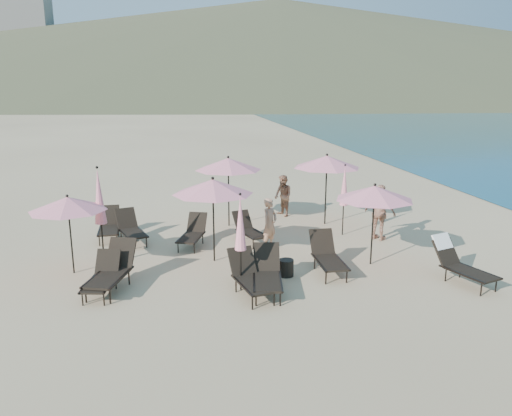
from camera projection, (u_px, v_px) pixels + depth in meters
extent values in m
plane|color=#D6BA8C|center=(298.00, 284.00, 12.30)|extent=(800.00, 800.00, 0.00)
cone|color=brown|center=(278.00, 47.00, 302.53)|extent=(690.00, 690.00, 55.00)
cone|color=brown|center=(449.00, 69.00, 353.75)|extent=(280.00, 280.00, 32.00)
cube|color=beige|center=(27.00, 43.00, 230.92)|extent=(22.00, 18.00, 48.00)
cube|color=beige|center=(103.00, 61.00, 298.25)|extent=(18.00, 16.00, 38.00)
cube|color=black|center=(99.00, 284.00, 11.46)|extent=(0.74, 1.18, 0.05)
cube|color=black|center=(108.00, 262.00, 12.11)|extent=(0.63, 0.51, 0.57)
cylinder|color=black|center=(82.00, 299.00, 11.06)|extent=(0.03, 0.03, 0.31)
cylinder|color=black|center=(96.00, 283.00, 11.97)|extent=(0.03, 0.03, 0.31)
cylinder|color=black|center=(104.00, 299.00, 11.05)|extent=(0.03, 0.03, 0.31)
cylinder|color=black|center=(116.00, 283.00, 11.97)|extent=(0.03, 0.03, 0.31)
cube|color=black|center=(88.00, 283.00, 11.50)|extent=(0.24, 1.23, 0.04)
cube|color=black|center=(112.00, 283.00, 11.50)|extent=(0.24, 1.23, 0.04)
cube|color=black|center=(107.00, 278.00, 11.65)|extent=(1.03, 1.46, 0.05)
cube|color=black|center=(121.00, 253.00, 12.42)|extent=(0.79, 0.67, 0.68)
cylinder|color=black|center=(86.00, 295.00, 11.20)|extent=(0.04, 0.04, 0.37)
cylinder|color=black|center=(107.00, 276.00, 12.29)|extent=(0.04, 0.04, 0.37)
cylinder|color=black|center=(110.00, 296.00, 11.13)|extent=(0.04, 0.04, 0.37)
cylinder|color=black|center=(129.00, 277.00, 12.22)|extent=(0.04, 0.04, 0.37)
cube|color=black|center=(95.00, 276.00, 11.74)|extent=(0.46, 1.44, 0.04)
cube|color=black|center=(122.00, 277.00, 11.66)|extent=(0.46, 1.44, 0.04)
cube|color=black|center=(267.00, 282.00, 11.49)|extent=(0.82, 1.32, 0.05)
cube|color=black|center=(266.00, 257.00, 12.23)|extent=(0.70, 0.56, 0.64)
cylinder|color=black|center=(256.00, 299.00, 11.03)|extent=(0.04, 0.04, 0.35)
cylinder|color=black|center=(256.00, 280.00, 12.07)|extent=(0.04, 0.04, 0.35)
cylinder|color=black|center=(280.00, 298.00, 11.04)|extent=(0.04, 0.04, 0.35)
cylinder|color=black|center=(278.00, 280.00, 12.07)|extent=(0.04, 0.04, 0.35)
cube|color=black|center=(254.00, 280.00, 11.54)|extent=(0.25, 1.39, 0.04)
cube|color=black|center=(281.00, 280.00, 11.54)|extent=(0.25, 1.39, 0.04)
cube|color=black|center=(255.00, 285.00, 11.35)|extent=(0.88, 1.31, 0.05)
cube|color=black|center=(242.00, 261.00, 12.01)|extent=(0.71, 0.59, 0.62)
cylinder|color=black|center=(252.00, 302.00, 10.85)|extent=(0.04, 0.04, 0.34)
cylinder|color=black|center=(236.00, 285.00, 11.78)|extent=(0.04, 0.04, 0.34)
cylinder|color=black|center=(274.00, 299.00, 11.04)|extent=(0.04, 0.04, 0.34)
cylinder|color=black|center=(256.00, 282.00, 11.97)|extent=(0.04, 0.04, 0.34)
cube|color=black|center=(242.00, 285.00, 11.28)|extent=(0.35, 1.33, 0.04)
cube|color=black|center=(266.00, 282.00, 11.51)|extent=(0.35, 1.33, 0.04)
cube|color=black|center=(331.00, 263.00, 12.74)|extent=(0.64, 1.23, 0.05)
cube|color=black|center=(322.00, 242.00, 13.46)|extent=(0.64, 0.47, 0.63)
cylinder|color=black|center=(326.00, 277.00, 12.25)|extent=(0.04, 0.04, 0.35)
cylinder|color=black|center=(315.00, 263.00, 13.26)|extent=(0.04, 0.04, 0.35)
cylinder|color=black|center=(347.00, 276.00, 12.33)|extent=(0.04, 0.04, 0.35)
cylinder|color=black|center=(334.00, 262.00, 13.34)|extent=(0.04, 0.04, 0.35)
cube|color=black|center=(318.00, 262.00, 12.74)|extent=(0.05, 1.38, 0.04)
cube|color=black|center=(341.00, 261.00, 12.83)|extent=(0.05, 1.38, 0.04)
cube|color=black|center=(472.00, 273.00, 12.06)|extent=(0.98, 1.34, 0.05)
cube|color=black|center=(446.00, 252.00, 12.68)|extent=(0.74, 0.63, 0.62)
cylinder|color=black|center=(481.00, 289.00, 11.55)|extent=(0.04, 0.04, 0.34)
cylinder|color=black|center=(446.00, 275.00, 12.43)|extent=(0.04, 0.04, 0.34)
cylinder|color=black|center=(496.00, 285.00, 11.79)|extent=(0.04, 0.04, 0.34)
cylinder|color=black|center=(460.00, 271.00, 12.67)|extent=(0.04, 0.04, 0.34)
cube|color=black|center=(461.00, 274.00, 11.96)|extent=(0.48, 1.29, 0.04)
cube|color=black|center=(478.00, 270.00, 12.23)|extent=(0.48, 1.29, 0.04)
cube|color=white|center=(442.00, 241.00, 12.74)|extent=(0.60, 0.44, 0.37)
cube|color=black|center=(109.00, 230.00, 15.62)|extent=(0.68, 1.21, 0.05)
cube|color=black|center=(110.00, 215.00, 16.31)|extent=(0.63, 0.48, 0.61)
cylinder|color=black|center=(99.00, 241.00, 15.15)|extent=(0.04, 0.04, 0.33)
cylinder|color=black|center=(102.00, 232.00, 16.11)|extent=(0.04, 0.04, 0.33)
cylinder|color=black|center=(117.00, 240.00, 15.25)|extent=(0.04, 0.04, 0.33)
cylinder|color=black|center=(118.00, 231.00, 16.21)|extent=(0.04, 0.04, 0.33)
cube|color=black|center=(99.00, 230.00, 15.61)|extent=(0.11, 1.33, 0.04)
cube|color=black|center=(119.00, 229.00, 15.73)|extent=(0.11, 1.33, 0.04)
cube|color=black|center=(133.00, 233.00, 15.29)|extent=(0.97, 1.33, 0.05)
cube|color=black|center=(126.00, 218.00, 15.91)|extent=(0.73, 0.63, 0.61)
cylinder|color=black|center=(129.00, 245.00, 14.79)|extent=(0.04, 0.04, 0.34)
cylinder|color=black|center=(121.00, 236.00, 15.67)|extent=(0.04, 0.04, 0.34)
cylinder|color=black|center=(146.00, 242.00, 15.03)|extent=(0.04, 0.04, 0.34)
cylinder|color=black|center=(137.00, 234.00, 15.90)|extent=(0.04, 0.04, 0.34)
cube|color=black|center=(123.00, 234.00, 15.20)|extent=(0.48, 1.28, 0.04)
cube|color=black|center=(142.00, 231.00, 15.47)|extent=(0.48, 1.28, 0.04)
cube|color=black|center=(190.00, 238.00, 14.92)|extent=(0.90, 1.25, 0.05)
cube|color=black|center=(197.00, 222.00, 15.58)|extent=(0.68, 0.58, 0.58)
cylinder|color=black|center=(178.00, 248.00, 14.55)|extent=(0.03, 0.03, 0.32)
cylinder|color=black|center=(188.00, 238.00, 15.48)|extent=(0.03, 0.03, 0.32)
cylinder|color=black|center=(194.00, 248.00, 14.48)|extent=(0.03, 0.03, 0.32)
cylinder|color=black|center=(203.00, 239.00, 15.40)|extent=(0.03, 0.03, 0.32)
cube|color=black|center=(182.00, 237.00, 15.01)|extent=(0.43, 1.21, 0.04)
cube|color=black|center=(200.00, 237.00, 14.92)|extent=(0.43, 1.21, 0.04)
cube|color=black|center=(253.00, 234.00, 15.36)|extent=(0.89, 1.22, 0.05)
cube|color=black|center=(242.00, 220.00, 15.92)|extent=(0.67, 0.58, 0.56)
cylinder|color=black|center=(253.00, 244.00, 14.90)|extent=(0.03, 0.03, 0.31)
cylinder|color=black|center=(239.00, 236.00, 15.70)|extent=(0.03, 0.03, 0.31)
cylinder|color=black|center=(267.00, 242.00, 15.12)|extent=(0.03, 0.03, 0.31)
cylinder|color=black|center=(253.00, 234.00, 15.92)|extent=(0.03, 0.03, 0.31)
cube|color=black|center=(244.00, 234.00, 15.27)|extent=(0.44, 1.17, 0.04)
cube|color=black|center=(260.00, 232.00, 15.52)|extent=(0.44, 1.17, 0.04)
cylinder|color=black|center=(71.00, 237.00, 12.80)|extent=(0.04, 0.04, 1.95)
cone|color=pink|center=(68.00, 204.00, 12.59)|extent=(1.95, 1.95, 0.35)
sphere|color=black|center=(67.00, 196.00, 12.54)|extent=(0.07, 0.07, 0.07)
cylinder|color=black|center=(214.00, 222.00, 13.67)|extent=(0.05, 0.05, 2.22)
cone|color=pink|center=(213.00, 187.00, 13.43)|extent=(2.22, 2.22, 0.40)
sphere|color=black|center=(213.00, 178.00, 13.37)|extent=(0.08, 0.08, 0.08)
cylinder|color=black|center=(373.00, 227.00, 13.43)|extent=(0.04, 0.04, 2.10)
cone|color=pink|center=(375.00, 193.00, 13.20)|extent=(2.10, 2.10, 0.38)
sphere|color=black|center=(375.00, 185.00, 13.15)|extent=(0.08, 0.08, 0.08)
cylinder|color=black|center=(229.00, 194.00, 17.16)|extent=(0.05, 0.05, 2.28)
cone|color=pink|center=(228.00, 164.00, 16.91)|extent=(2.28, 2.28, 0.41)
sphere|color=black|center=(228.00, 157.00, 16.85)|extent=(0.09, 0.09, 0.09)
cylinder|color=black|center=(326.00, 192.00, 17.36)|extent=(0.05, 0.05, 2.33)
cone|color=pink|center=(327.00, 162.00, 17.11)|extent=(2.33, 2.33, 0.42)
sphere|color=black|center=(327.00, 155.00, 17.05)|extent=(0.09, 0.09, 0.09)
cylinder|color=black|center=(241.00, 270.00, 11.80)|extent=(0.04, 0.04, 1.02)
cone|color=pink|center=(240.00, 223.00, 11.52)|extent=(0.28, 0.28, 1.30)
sphere|color=black|center=(240.00, 194.00, 11.36)|extent=(0.07, 0.07, 0.07)
cylinder|color=black|center=(343.00, 220.00, 16.24)|extent=(0.04, 0.04, 1.00)
cone|color=pink|center=(344.00, 186.00, 15.97)|extent=(0.27, 0.27, 1.28)
sphere|color=black|center=(345.00, 165.00, 15.81)|extent=(0.06, 0.06, 0.06)
cylinder|color=black|center=(103.00, 244.00, 13.51)|extent=(0.04, 0.04, 1.17)
cone|color=pink|center=(99.00, 196.00, 13.19)|extent=(0.32, 0.32, 1.48)
sphere|color=black|center=(97.00, 167.00, 13.01)|extent=(0.07, 0.07, 0.07)
cylinder|color=black|center=(248.00, 270.00, 12.60)|extent=(0.44, 0.44, 0.45)
cylinder|color=black|center=(286.00, 268.00, 12.78)|extent=(0.39, 0.39, 0.43)
imported|color=tan|center=(270.00, 224.00, 14.78)|extent=(0.66, 0.66, 1.55)
imported|color=#9A6A4F|center=(283.00, 196.00, 18.53)|extent=(0.81, 0.91, 1.54)
imported|color=tan|center=(380.00, 213.00, 15.63)|extent=(1.00, 1.08, 1.77)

